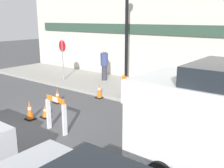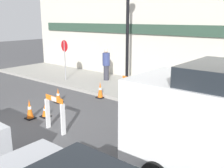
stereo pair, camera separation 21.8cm
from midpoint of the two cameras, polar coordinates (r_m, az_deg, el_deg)
The scene contains 15 objects.
ground_plane at distance 8.69m, azimuth -22.57°, elevation -9.71°, with size 60.00×60.00×0.00m, color #4C4C4F.
sidewalk_slab at distance 12.70m, azimuth 2.59°, elevation -0.85°, with size 18.00×3.55×0.14m.
storefront_facade at distance 13.83m, azimuth 7.25°, elevation 11.55°, with size 18.00×0.22×5.50m.
streetlamp_post at distance 10.86m, azimuth 2.67°, elevation 16.52°, with size 0.44×0.44×5.75m.
stop_sign at distance 14.02m, azimuth -11.16°, elevation 6.52°, with size 0.60×0.11×2.11m.
barricade_0 at distance 8.07m, azimuth -12.83°, elevation -6.23°, with size 0.83×0.17×1.10m.
barricade_1 at distance 10.21m, azimuth 3.19°, elevation -1.42°, with size 0.86×0.32×1.15m.
traffic_cone_0 at distance 10.87m, azimuth -12.35°, elevation -2.59°, with size 0.30×0.30×0.59m.
traffic_cone_1 at distance 7.71m, azimuth 7.24°, elevation -9.54°, with size 0.30×0.30×0.56m.
traffic_cone_2 at distance 9.35m, azimuth -18.11°, elevation -5.43°, with size 0.30×0.30×0.69m.
traffic_cone_3 at distance 9.90m, azimuth 7.55°, elevation -4.31°, with size 0.30×0.30×0.50m.
traffic_cone_4 at distance 9.42m, azimuth -14.96°, elevation -5.79°, with size 0.30×0.30×0.46m.
traffic_cone_5 at distance 11.26m, azimuth -3.32°, elevation -1.37°, with size 0.30×0.30×0.71m.
person_worker at distance 8.41m, azimuth 14.78°, elevation -3.29°, with size 0.37×0.37×1.66m.
person_pedestrian at distance 13.84m, azimuth -2.14°, elevation 4.45°, with size 0.54×0.54×1.67m.
Camera 1 is at (7.00, -3.81, 3.35)m, focal length 42.00 mm.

